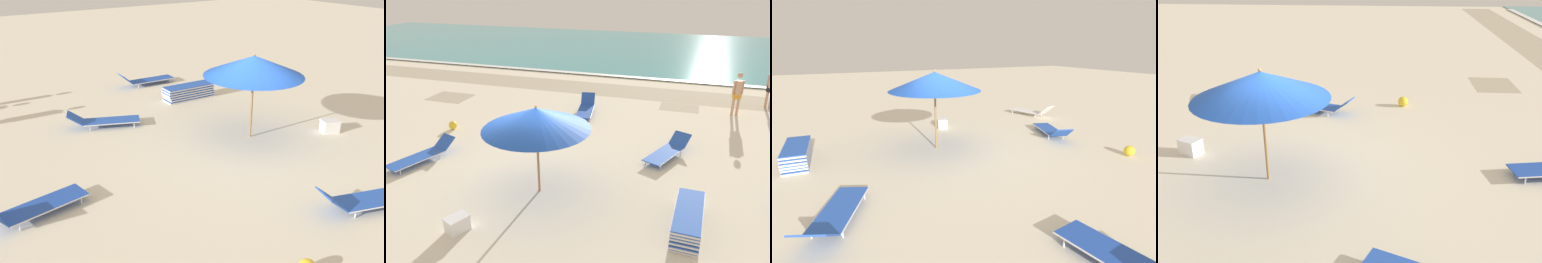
{
  "view_description": "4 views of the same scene",
  "coord_description": "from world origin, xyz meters",
  "views": [
    {
      "loc": [
        -7.84,
        7.11,
        4.87
      ],
      "look_at": [
        0.09,
        1.71,
        0.81
      ],
      "focal_mm": 40.0,
      "sensor_mm": 36.0,
      "label": 1
    },
    {
      "loc": [
        4.06,
        -8.35,
        5.28
      ],
      "look_at": [
        0.66,
        2.11,
        0.69
      ],
      "focal_mm": 35.0,
      "sensor_mm": 36.0,
      "label": 2
    },
    {
      "loc": [
        3.4,
        7.79,
        3.05
      ],
      "look_at": [
        0.27,
        1.13,
        0.94
      ],
      "focal_mm": 28.0,
      "sensor_mm": 36.0,
      "label": 3
    },
    {
      "loc": [
        8.2,
        1.79,
        4.45
      ],
      "look_at": [
        -0.33,
        1.15,
        0.81
      ],
      "focal_mm": 40.0,
      "sensor_mm": 36.0,
      "label": 4
    }
  ],
  "objects": [
    {
      "name": "sun_lounger_near_water_left",
      "position": [
        3.47,
        2.6,
        0.21
      ],
      "size": [
        1.38,
        2.18,
        0.5
      ],
      "rotation": [
        0.0,
        0.0,
        -0.4
      ],
      "color": "blue",
      "rests_on": "ground_plane"
    },
    {
      "name": "cooler_box",
      "position": [
        -0.62,
        -2.64,
        0.19
      ],
      "size": [
        0.52,
        0.6,
        0.37
      ],
      "rotation": [
        0.0,
        0.0,
        4.31
      ],
      "color": "white",
      "rests_on": "ground_plane"
    },
    {
      "name": "lounger_stack",
      "position": [
        4.25,
        -0.98,
        0.25
      ],
      "size": [
        0.68,
        1.92,
        0.49
      ],
      "rotation": [
        0.0,
        0.0,
        -0.03
      ],
      "color": "blue",
      "rests_on": "ground_plane"
    },
    {
      "name": "beach_umbrella",
      "position": [
        0.44,
        -0.52,
        2.05
      ],
      "size": [
        2.72,
        2.72,
        2.39
      ],
      "color": "#9E7547",
      "rests_on": "ground_plane"
    },
    {
      "name": "beach_ball",
      "position": [
        -4.35,
        2.48,
        0.15
      ],
      "size": [
        0.3,
        0.3,
        0.3
      ],
      "color": "yellow",
      "rests_on": "ground_plane"
    },
    {
      "name": "ground_plane",
      "position": [
        0.0,
        0.01,
        -0.08
      ],
      "size": [
        60.0,
        60.0,
        0.16
      ],
      "color": "beige"
    },
    {
      "name": "sun_lounger_under_umbrella",
      "position": [
        -3.66,
        -0.04,
        0.21
      ],
      "size": [
        1.23,
        2.21,
        0.52
      ],
      "rotation": [
        0.0,
        0.0,
        -0.32
      ],
      "color": "blue",
      "rests_on": "ground_plane"
    },
    {
      "name": "sun_lounger_near_water_right",
      "position": [
        -4.99,
        -2.93,
        0.22
      ],
      "size": [
        1.2,
        2.11,
        0.55
      ],
      "rotation": [
        0.0,
        0.0,
        0.31
      ],
      "color": "white",
      "rests_on": "ground_plane"
    },
    {
      "name": "sun_lounger_beside_umbrella",
      "position": [
        -0.14,
        5.63,
        0.22
      ],
      "size": [
        0.94,
        2.09,
        0.63
      ],
      "rotation": [
        0.0,
        0.0,
        0.17
      ],
      "color": "blue",
      "rests_on": "ground_plane"
    }
  ]
}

